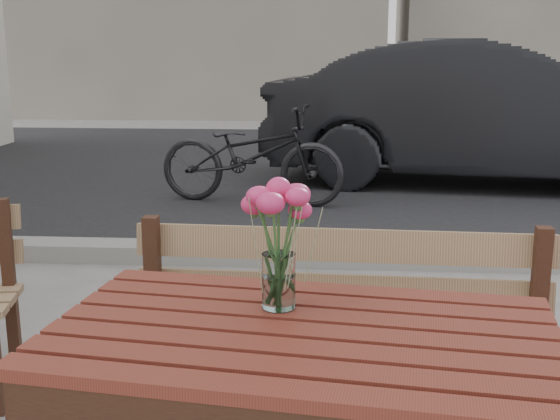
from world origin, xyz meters
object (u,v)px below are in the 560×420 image
main_table (301,376)px  parked_car (486,113)px  bicycle (251,154)px  main_vase (279,228)px

main_table → parked_car: bearing=81.8°
parked_car → bicycle: (-2.38, -1.17, -0.30)m
main_table → main_vase: 0.37m
main_table → bicycle: bicycle is taller
parked_car → bicycle: 2.67m
main_vase → main_table: bearing=-64.2°
main_vase → bicycle: (-0.60, 4.70, -0.51)m
main_vase → parked_car: bearing=73.1°
main_table → main_vase: main_vase is taller
main_table → bicycle: (-0.67, 4.84, -0.17)m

